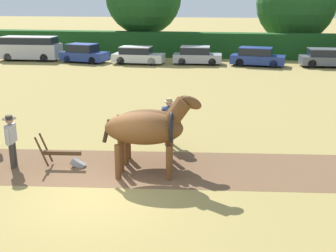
{
  "coord_description": "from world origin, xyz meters",
  "views": [
    {
      "loc": [
        3.67,
        -9.78,
        5.01
      ],
      "look_at": [
        1.42,
        3.06,
        1.1
      ],
      "focal_mm": 45.0,
      "sensor_mm": 36.0,
      "label": 1
    }
  ],
  "objects_px": {
    "draft_horse_lead_left": "(148,128)",
    "farmer_at_plow": "(11,137)",
    "farmer_beside_team": "(169,118)",
    "parked_car_center_left": "(138,55)",
    "parked_van": "(30,48)",
    "parked_car_center_right": "(257,57)",
    "parked_car_left": "(84,54)",
    "parked_car_right": "(325,58)",
    "draft_horse_lead_right": "(151,123)",
    "tree_left": "(296,3)",
    "plow": "(66,157)",
    "parked_car_center": "(197,56)"
  },
  "relations": [
    {
      "from": "draft_horse_lead_left",
      "to": "farmer_at_plow",
      "type": "relative_size",
      "value": 1.75
    },
    {
      "from": "parked_car_center",
      "to": "parked_car_center_right",
      "type": "distance_m",
      "value": 4.79
    },
    {
      "from": "tree_left",
      "to": "parked_car_center_left",
      "type": "bearing_deg",
      "value": -145.11
    },
    {
      "from": "draft_horse_lead_left",
      "to": "parked_car_center_right",
      "type": "height_order",
      "value": "draft_horse_lead_left"
    },
    {
      "from": "tree_left",
      "to": "draft_horse_lead_left",
      "type": "distance_m",
      "value": 32.34
    },
    {
      "from": "plow",
      "to": "parked_car_center_right",
      "type": "xyz_separation_m",
      "value": [
        6.44,
        22.5,
        0.39
      ]
    },
    {
      "from": "parked_car_center_right",
      "to": "parked_car_center_left",
      "type": "bearing_deg",
      "value": -168.07
    },
    {
      "from": "parked_car_left",
      "to": "parked_car_center_left",
      "type": "relative_size",
      "value": 0.99
    },
    {
      "from": "parked_van",
      "to": "parked_car_center_right",
      "type": "relative_size",
      "value": 1.21
    },
    {
      "from": "parked_car_center_left",
      "to": "parked_car_left",
      "type": "bearing_deg",
      "value": 179.95
    },
    {
      "from": "tree_left",
      "to": "plow",
      "type": "xyz_separation_m",
      "value": [
        -10.02,
        -31.09,
        -4.4
      ]
    },
    {
      "from": "parked_van",
      "to": "parked_car_right",
      "type": "bearing_deg",
      "value": -2.24
    },
    {
      "from": "draft_horse_lead_right",
      "to": "parked_car_center_left",
      "type": "distance_m",
      "value": 21.81
    },
    {
      "from": "farmer_beside_team",
      "to": "parked_car_center_left",
      "type": "distance_m",
      "value": 20.2
    },
    {
      "from": "plow",
      "to": "parked_car_center_left",
      "type": "relative_size",
      "value": 0.36
    },
    {
      "from": "draft_horse_lead_left",
      "to": "parked_car_center",
      "type": "height_order",
      "value": "draft_horse_lead_left"
    },
    {
      "from": "draft_horse_lead_right",
      "to": "farmer_at_plow",
      "type": "distance_m",
      "value": 4.32
    },
    {
      "from": "draft_horse_lead_right",
      "to": "parked_van",
      "type": "height_order",
      "value": "draft_horse_lead_right"
    },
    {
      "from": "farmer_at_plow",
      "to": "parked_car_center",
      "type": "xyz_separation_m",
      "value": [
        3.24,
        22.95,
        -0.28
      ]
    },
    {
      "from": "draft_horse_lead_left",
      "to": "parked_car_left",
      "type": "distance_m",
      "value": 24.59
    },
    {
      "from": "parked_car_right",
      "to": "parked_van",
      "type": "bearing_deg",
      "value": 177.55
    },
    {
      "from": "draft_horse_lead_right",
      "to": "farmer_beside_team",
      "type": "bearing_deg",
      "value": 74.4
    },
    {
      "from": "parked_van",
      "to": "parked_car_left",
      "type": "height_order",
      "value": "parked_van"
    },
    {
      "from": "parked_car_center_left",
      "to": "draft_horse_lead_right",
      "type": "bearing_deg",
      "value": -74.0
    },
    {
      "from": "farmer_beside_team",
      "to": "parked_car_left",
      "type": "xyz_separation_m",
      "value": [
        -10.56,
        19.39,
        -0.27
      ]
    },
    {
      "from": "draft_horse_lead_right",
      "to": "farmer_at_plow",
      "type": "xyz_separation_m",
      "value": [
        -4.14,
        -1.19,
        -0.32
      ]
    },
    {
      "from": "plow",
      "to": "farmer_at_plow",
      "type": "relative_size",
      "value": 0.9
    },
    {
      "from": "draft_horse_lead_left",
      "to": "parked_car_right",
      "type": "height_order",
      "value": "draft_horse_lead_left"
    },
    {
      "from": "parked_car_right",
      "to": "farmer_at_plow",
      "type": "bearing_deg",
      "value": -123.3
    },
    {
      "from": "draft_horse_lead_right",
      "to": "parked_car_center_right",
      "type": "height_order",
      "value": "draft_horse_lead_right"
    },
    {
      "from": "parked_car_center_left",
      "to": "parked_van",
      "type": "bearing_deg",
      "value": 178.09
    },
    {
      "from": "farmer_at_plow",
      "to": "parked_car_center_left",
      "type": "relative_size",
      "value": 0.4
    },
    {
      "from": "draft_horse_lead_left",
      "to": "draft_horse_lead_right",
      "type": "relative_size",
      "value": 1.06
    },
    {
      "from": "parked_van",
      "to": "parked_car_center",
      "type": "relative_size",
      "value": 1.33
    },
    {
      "from": "farmer_at_plow",
      "to": "parked_car_right",
      "type": "height_order",
      "value": "farmer_at_plow"
    },
    {
      "from": "tree_left",
      "to": "farmer_beside_team",
      "type": "xyz_separation_m",
      "value": [
        -7.2,
        -28.46,
        -3.71
      ]
    },
    {
      "from": "farmer_beside_team",
      "to": "parked_car_center",
      "type": "bearing_deg",
      "value": 136.5
    },
    {
      "from": "tree_left",
      "to": "draft_horse_lead_left",
      "type": "xyz_separation_m",
      "value": [
        -7.33,
        -31.33,
        -3.25
      ]
    },
    {
      "from": "parked_van",
      "to": "farmer_at_plow",
      "type": "bearing_deg",
      "value": -67.18
    },
    {
      "from": "parked_car_center_left",
      "to": "parked_car_right",
      "type": "bearing_deg",
      "value": 4.74
    },
    {
      "from": "farmer_beside_team",
      "to": "parked_car_left",
      "type": "height_order",
      "value": "farmer_beside_team"
    },
    {
      "from": "parked_van",
      "to": "parked_car_left",
      "type": "relative_size",
      "value": 1.29
    },
    {
      "from": "parked_van",
      "to": "parked_car_right",
      "type": "xyz_separation_m",
      "value": [
        24.44,
        0.49,
        -0.36
      ]
    },
    {
      "from": "tree_left",
      "to": "parked_car_center",
      "type": "bearing_deg",
      "value": -134.75
    },
    {
      "from": "farmer_at_plow",
      "to": "parked_car_center_left",
      "type": "height_order",
      "value": "farmer_at_plow"
    },
    {
      "from": "tree_left",
      "to": "parked_car_left",
      "type": "height_order",
      "value": "tree_left"
    },
    {
      "from": "tree_left",
      "to": "draft_horse_lead_right",
      "type": "distance_m",
      "value": 31.31
    },
    {
      "from": "tree_left",
      "to": "draft_horse_lead_left",
      "type": "relative_size",
      "value": 2.86
    },
    {
      "from": "farmer_at_plow",
      "to": "parked_car_center_right",
      "type": "height_order",
      "value": "farmer_at_plow"
    },
    {
      "from": "draft_horse_lead_left",
      "to": "parked_car_left",
      "type": "height_order",
      "value": "draft_horse_lead_left"
    }
  ]
}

